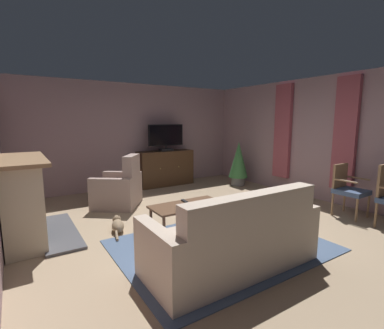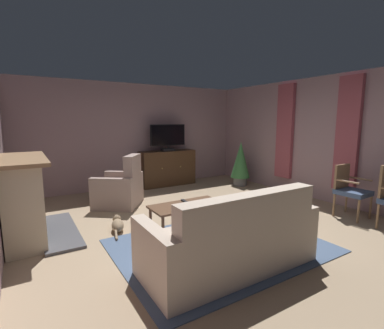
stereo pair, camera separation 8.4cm
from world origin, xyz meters
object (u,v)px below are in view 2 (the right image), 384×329
(coffee_table, at_px, (187,207))
(tv_remote, at_px, (184,201))
(side_chair_mid_row, at_px, (350,189))
(cat, at_px, (118,224))
(fireplace, at_px, (25,200))
(tv_cabinet, at_px, (167,169))
(potted_plant_tall_palm_by_window, at_px, (240,162))
(television, at_px, (168,137))
(armchair_in_far_corner, at_px, (120,189))
(sofa_floral, at_px, (232,242))

(coffee_table, xyz_separation_m, tv_remote, (0.03, 0.14, 0.05))
(side_chair_mid_row, xyz_separation_m, cat, (-3.70, 1.52, -0.41))
(fireplace, relative_size, tv_cabinet, 1.09)
(fireplace, distance_m, potted_plant_tall_palm_by_window, 4.97)
(tv_cabinet, xyz_separation_m, tv_remote, (-1.09, -2.78, -0.02))
(tv_remote, xyz_separation_m, potted_plant_tall_palm_by_window, (2.70, 1.74, 0.21))
(television, distance_m, armchair_in_far_corner, 2.17)
(armchair_in_far_corner, relative_size, cat, 1.75)
(tv_remote, relative_size, armchair_in_far_corner, 0.15)
(fireplace, relative_size, armchair_in_far_corner, 1.38)
(coffee_table, xyz_separation_m, potted_plant_tall_palm_by_window, (2.74, 1.89, 0.26))
(sofa_floral, bearing_deg, potted_plant_tall_palm_by_window, 47.59)
(fireplace, distance_m, tv_remote, 2.32)
(side_chair_mid_row, relative_size, potted_plant_tall_palm_by_window, 0.80)
(sofa_floral, bearing_deg, television, 72.74)
(television, height_order, coffee_table, television)
(fireplace, height_order, cat, fireplace)
(television, distance_m, coffee_table, 3.22)
(tv_remote, xyz_separation_m, cat, (-0.98, 0.39, -0.32))
(tv_remote, distance_m, cat, 1.10)
(television, bearing_deg, tv_remote, -111.78)
(coffee_table, relative_size, side_chair_mid_row, 1.24)
(sofa_floral, height_order, armchair_in_far_corner, armchair_in_far_corner)
(tv_remote, distance_m, armchair_in_far_corner, 1.72)
(tv_cabinet, distance_m, side_chair_mid_row, 4.23)
(armchair_in_far_corner, bearing_deg, tv_cabinet, 35.21)
(tv_cabinet, relative_size, sofa_floral, 0.73)
(coffee_table, bearing_deg, tv_remote, 76.62)
(fireplace, xyz_separation_m, armchair_in_far_corner, (1.64, 0.85, -0.24))
(tv_cabinet, bearing_deg, sofa_floral, -107.06)
(coffee_table, bearing_deg, sofa_floral, -97.51)
(fireplace, relative_size, sofa_floral, 0.79)
(fireplace, xyz_separation_m, side_chair_mid_row, (4.90, -1.91, -0.06))
(cat, bearing_deg, sofa_floral, -67.14)
(tv_cabinet, xyz_separation_m, potted_plant_tall_palm_by_window, (1.61, -1.04, 0.19))
(television, relative_size, sofa_floral, 0.48)
(fireplace, distance_m, sofa_floral, 2.98)
(armchair_in_far_corner, height_order, side_chair_mid_row, armchair_in_far_corner)
(television, relative_size, side_chair_mid_row, 1.05)
(television, distance_m, sofa_floral, 4.47)
(coffee_table, distance_m, armchair_in_far_corner, 1.85)
(television, bearing_deg, coffee_table, -111.38)
(side_chair_mid_row, bearing_deg, sofa_floral, -173.83)
(television, height_order, sofa_floral, television)
(tv_cabinet, height_order, coffee_table, tv_cabinet)
(tv_cabinet, distance_m, television, 0.84)
(side_chair_mid_row, bearing_deg, tv_cabinet, 112.71)
(coffee_table, distance_m, sofa_floral, 1.31)
(tv_remote, height_order, potted_plant_tall_palm_by_window, potted_plant_tall_palm_by_window)
(fireplace, height_order, side_chair_mid_row, fireplace)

